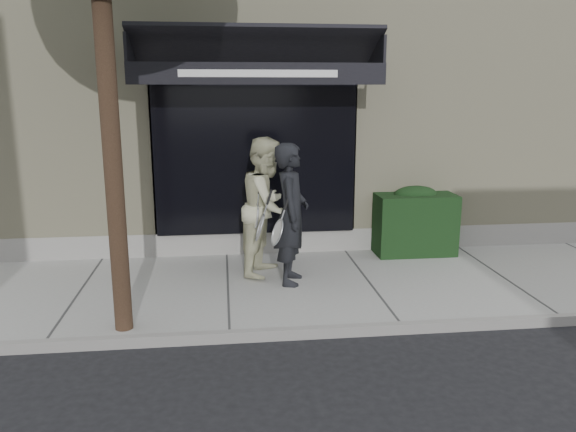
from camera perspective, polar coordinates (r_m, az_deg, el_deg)
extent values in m
plane|color=black|center=(8.24, 8.05, -7.23)|extent=(80.00, 80.00, 0.00)
cube|color=gray|center=(8.22, 8.06, -6.84)|extent=(20.00, 3.00, 0.12)
cube|color=gray|center=(6.84, 11.39, -11.06)|extent=(20.00, 0.10, 0.14)
cube|color=beige|center=(12.64, 2.61, 12.57)|extent=(14.00, 7.00, 5.50)
cube|color=gray|center=(9.74, 5.58, -2.45)|extent=(14.02, 0.42, 0.50)
cube|color=black|center=(9.10, -3.34, 6.45)|extent=(3.20, 0.30, 2.60)
cube|color=gray|center=(9.29, -13.35, 6.26)|extent=(0.08, 0.40, 2.60)
cube|color=gray|center=(9.47, 6.38, 6.65)|extent=(0.08, 0.40, 2.60)
cube|color=gray|center=(9.19, -3.51, 14.88)|extent=(3.36, 0.40, 0.12)
cube|color=black|center=(8.51, -3.25, 16.80)|extent=(3.60, 1.03, 0.55)
cube|color=black|center=(7.99, -2.99, 14.26)|extent=(3.60, 0.05, 0.30)
cube|color=white|center=(7.96, -2.97, 14.27)|extent=(2.20, 0.01, 0.10)
cube|color=black|center=(8.58, -15.67, 15.80)|extent=(0.04, 1.00, 0.45)
cube|color=black|center=(8.80, 8.89, 16.02)|extent=(0.04, 1.00, 0.45)
cube|color=black|center=(9.52, 12.69, -0.77)|extent=(1.30, 0.70, 1.00)
ellipsoid|color=black|center=(9.42, 12.83, 2.19)|extent=(0.71, 0.38, 0.27)
cylinder|color=black|center=(6.30, -17.59, 8.51)|extent=(0.20, 0.20, 4.80)
imported|color=black|center=(7.78, 0.34, 0.20)|extent=(0.61, 0.80, 1.97)
torus|color=silver|center=(7.54, -1.11, -1.67)|extent=(0.19, 0.32, 0.29)
cylinder|color=silver|center=(7.54, -1.11, -1.67)|extent=(0.15, 0.28, 0.26)
cylinder|color=silver|center=(7.54, -1.11, -1.67)|extent=(0.18, 0.06, 0.08)
cylinder|color=black|center=(7.54, -1.11, -1.67)|extent=(0.20, 0.08, 0.10)
torus|color=silver|center=(7.33, -2.86, -1.17)|extent=(0.12, 0.31, 0.30)
cylinder|color=silver|center=(7.33, -2.86, -1.17)|extent=(0.09, 0.27, 0.26)
cylinder|color=silver|center=(7.33, -2.86, -1.17)|extent=(0.18, 0.02, 0.07)
cylinder|color=black|center=(7.33, -2.86, -1.17)|extent=(0.20, 0.04, 0.09)
imported|color=beige|center=(8.17, -2.13, 0.97)|extent=(1.09, 1.20, 2.02)
torus|color=silver|center=(7.95, -3.22, 0.02)|extent=(0.08, 0.31, 0.30)
cylinder|color=silver|center=(7.95, -3.22, 0.02)|extent=(0.05, 0.27, 0.27)
cylinder|color=silver|center=(7.95, -3.22, 0.02)|extent=(0.18, 0.03, 0.04)
cylinder|color=black|center=(7.95, -3.22, 0.02)|extent=(0.20, 0.04, 0.06)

